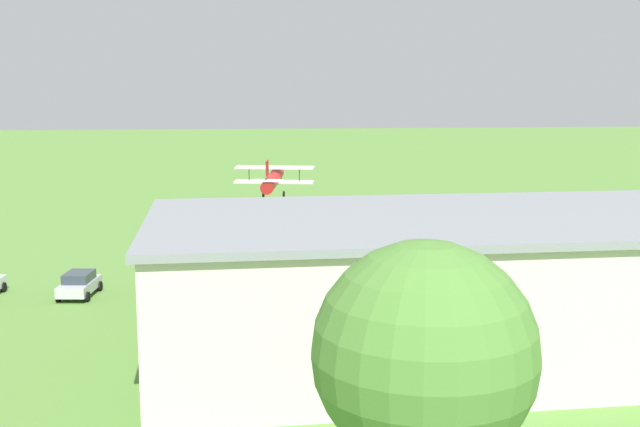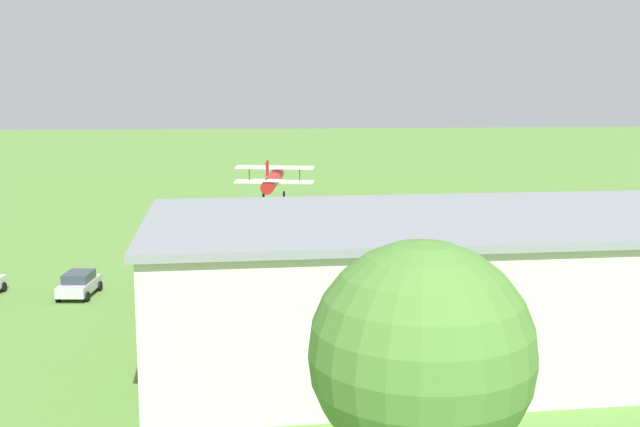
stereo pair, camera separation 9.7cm
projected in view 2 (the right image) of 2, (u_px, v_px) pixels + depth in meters
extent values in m
plane|color=#568438|center=(317.00, 222.00, 77.51)|extent=(400.00, 400.00, 0.00)
cube|color=beige|center=(470.00, 288.00, 38.07)|extent=(31.04, 14.95, 6.72)
cube|color=gray|center=(472.00, 218.00, 37.52)|extent=(31.65, 15.56, 0.35)
cube|color=#384251|center=(429.00, 267.00, 45.30)|extent=(10.00, 0.31, 5.51)
cylinder|color=#B21E1E|center=(273.00, 180.00, 70.31)|extent=(2.60, 7.07, 1.84)
cone|color=black|center=(279.00, 179.00, 74.09)|extent=(0.96, 0.93, 0.88)
cube|color=silver|center=(274.00, 182.00, 71.15)|extent=(7.45, 2.79, 0.24)
cube|color=silver|center=(275.00, 167.00, 71.48)|extent=(7.45, 2.79, 0.24)
cube|color=#B21E1E|center=(267.00, 168.00, 67.12)|extent=(0.35, 1.22, 1.40)
cube|color=silver|center=(267.00, 181.00, 67.18)|extent=(2.73, 1.43, 0.17)
cylinder|color=black|center=(284.00, 195.00, 70.99)|extent=(0.27, 0.66, 0.64)
cylinder|color=black|center=(264.00, 194.00, 71.16)|extent=(0.27, 0.66, 0.64)
cylinder|color=#332D28|center=(300.00, 175.00, 71.11)|extent=(0.12, 0.22, 1.33)
cylinder|color=#332D28|center=(249.00, 174.00, 71.53)|extent=(0.12, 0.22, 1.33)
cube|color=black|center=(593.00, 270.00, 53.88)|extent=(2.41, 4.61, 0.66)
cube|color=#2D3842|center=(594.00, 261.00, 53.79)|extent=(1.92, 2.66, 0.57)
cylinder|color=black|center=(618.00, 278.00, 52.74)|extent=(0.31, 0.66, 0.64)
cylinder|color=black|center=(595.00, 280.00, 52.27)|extent=(0.31, 0.66, 0.64)
cylinder|color=black|center=(592.00, 269.00, 55.59)|extent=(0.31, 0.66, 0.64)
cylinder|color=black|center=(570.00, 270.00, 55.13)|extent=(0.31, 0.66, 0.64)
cube|color=orange|center=(187.00, 282.00, 50.51)|extent=(1.74, 4.68, 0.65)
cube|color=#2D3842|center=(186.00, 272.00, 50.41)|extent=(1.52, 2.63, 0.58)
cylinder|color=black|center=(199.00, 292.00, 49.09)|extent=(0.23, 0.64, 0.64)
cylinder|color=black|center=(172.00, 293.00, 48.91)|extent=(0.23, 0.64, 0.64)
cylinder|color=black|center=(201.00, 280.00, 52.21)|extent=(0.23, 0.64, 0.64)
cylinder|color=black|center=(175.00, 281.00, 52.02)|extent=(0.23, 0.64, 0.64)
cube|color=#B7B7BC|center=(79.00, 286.00, 49.32)|extent=(2.31, 4.14, 0.67)
cube|color=#2D3842|center=(79.00, 277.00, 49.22)|extent=(1.86, 2.39, 0.58)
cylinder|color=black|center=(87.00, 297.00, 48.03)|extent=(0.30, 0.66, 0.64)
cylinder|color=black|center=(58.00, 297.00, 48.06)|extent=(0.30, 0.66, 0.64)
cylinder|color=black|center=(100.00, 286.00, 50.68)|extent=(0.30, 0.66, 0.64)
cylinder|color=black|center=(72.00, 286.00, 50.70)|extent=(0.30, 0.66, 0.64)
cylinder|color=black|center=(3.00, 287.00, 50.40)|extent=(0.28, 0.66, 0.64)
cylinder|color=#33723F|center=(280.00, 272.00, 54.14)|extent=(0.42, 0.42, 0.81)
cylinder|color=orange|center=(280.00, 263.00, 54.03)|extent=(0.50, 0.50, 0.57)
sphere|color=beige|center=(280.00, 257.00, 53.97)|extent=(0.22, 0.22, 0.22)
cylinder|color=#3F3F47|center=(293.00, 276.00, 52.93)|extent=(0.44, 0.44, 0.90)
cylinder|color=#3F3F47|center=(293.00, 265.00, 52.81)|extent=(0.53, 0.53, 0.64)
sphere|color=beige|center=(293.00, 259.00, 52.74)|extent=(0.24, 0.24, 0.24)
cylinder|color=#72338C|center=(571.00, 259.00, 58.61)|extent=(0.34, 0.34, 0.80)
cylinder|color=orange|center=(571.00, 250.00, 58.50)|extent=(0.40, 0.40, 0.57)
sphere|color=#9E704C|center=(572.00, 245.00, 58.44)|extent=(0.22, 0.22, 0.22)
cylinder|color=#B23333|center=(305.00, 272.00, 54.17)|extent=(0.42, 0.42, 0.79)
cylinder|color=beige|center=(305.00, 263.00, 54.07)|extent=(0.50, 0.50, 0.56)
sphere|color=#9E704C|center=(305.00, 258.00, 54.00)|extent=(0.22, 0.22, 0.22)
sphere|color=#4C7F33|center=(421.00, 353.00, 17.70)|extent=(5.25, 5.25, 5.25)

